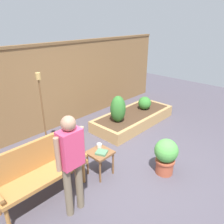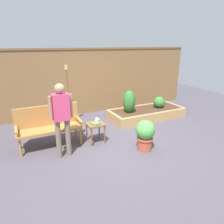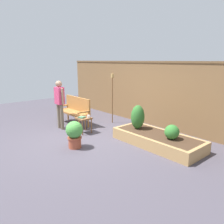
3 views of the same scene
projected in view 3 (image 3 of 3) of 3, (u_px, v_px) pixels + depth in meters
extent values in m
plane|color=#47424C|center=(82.00, 138.00, 6.32)|extent=(14.00, 14.00, 0.00)
cube|color=brown|center=(144.00, 93.00, 7.73)|extent=(8.40, 0.10, 2.10)
cube|color=brown|center=(145.00, 62.00, 7.49)|extent=(8.40, 0.14, 0.06)
cylinder|color=#A87038|center=(88.00, 122.00, 7.29)|extent=(0.06, 0.06, 0.40)
cylinder|color=#A87038|center=(79.00, 124.00, 7.06)|extent=(0.06, 0.06, 0.40)
cylinder|color=#A87038|center=(68.00, 114.00, 8.26)|extent=(0.06, 0.06, 0.40)
cylinder|color=#A87038|center=(59.00, 116.00, 8.03)|extent=(0.06, 0.06, 0.40)
cube|color=#A87038|center=(73.00, 112.00, 7.61)|extent=(1.44, 0.48, 0.06)
cube|color=#A87038|center=(78.00, 104.00, 7.68)|extent=(1.44, 0.06, 0.48)
cube|color=#A87038|center=(63.00, 106.00, 8.09)|extent=(0.06, 0.48, 0.04)
cube|color=#A87038|center=(84.00, 112.00, 7.07)|extent=(0.06, 0.48, 0.04)
cylinder|color=brown|center=(91.00, 126.00, 6.75)|extent=(0.04, 0.04, 0.44)
cylinder|color=brown|center=(82.00, 128.00, 6.53)|extent=(0.04, 0.04, 0.44)
cylinder|color=brown|center=(85.00, 124.00, 6.99)|extent=(0.04, 0.04, 0.44)
cylinder|color=brown|center=(76.00, 126.00, 6.78)|extent=(0.04, 0.04, 0.44)
cube|color=brown|center=(84.00, 118.00, 6.71)|extent=(0.40, 0.40, 0.04)
cylinder|color=silver|center=(88.00, 116.00, 6.70)|extent=(0.09, 0.09, 0.08)
torus|color=silver|center=(89.00, 117.00, 6.67)|extent=(0.06, 0.01, 0.06)
cube|color=#4C7A56|center=(82.00, 117.00, 6.67)|extent=(0.23, 0.24, 0.04)
cylinder|color=#A84C33|center=(75.00, 143.00, 5.62)|extent=(0.32, 0.32, 0.25)
cylinder|color=#A84C33|center=(75.00, 138.00, 5.59)|extent=(0.36, 0.36, 0.04)
sphere|color=#4C9942|center=(74.00, 130.00, 5.54)|extent=(0.43, 0.43, 0.43)
cube|color=#AD8451|center=(146.00, 144.00, 5.50)|extent=(2.40, 0.09, 0.30)
cube|color=#AD8451|center=(167.00, 136.00, 6.08)|extent=(2.40, 0.09, 0.30)
cube|color=#AD8451|center=(126.00, 129.00, 6.64)|extent=(0.09, 0.82, 0.30)
cube|color=#AD8451|center=(199.00, 153.00, 4.94)|extent=(0.09, 0.82, 0.30)
cube|color=#422D1E|center=(157.00, 140.00, 5.79)|extent=(2.22, 0.82, 0.30)
cylinder|color=brown|center=(137.00, 127.00, 6.23)|extent=(0.04, 0.04, 0.06)
ellipsoid|color=#2D6628|center=(138.00, 117.00, 6.16)|extent=(0.38, 0.38, 0.67)
cylinder|color=brown|center=(171.00, 138.00, 5.40)|extent=(0.04, 0.04, 0.06)
sphere|color=#33752D|center=(172.00, 132.00, 5.36)|extent=(0.36, 0.36, 0.36)
cylinder|color=brown|center=(112.00, 101.00, 7.70)|extent=(0.03, 0.03, 1.60)
cylinder|color=#AD894C|center=(112.00, 76.00, 7.50)|extent=(0.10, 0.10, 0.13)
cylinder|color=#70604C|center=(62.00, 117.00, 7.06)|extent=(0.11, 0.11, 0.82)
cylinder|color=#70604C|center=(59.00, 116.00, 7.20)|extent=(0.11, 0.11, 0.82)
cube|color=#D13D66|center=(59.00, 96.00, 6.97)|extent=(0.32, 0.20, 0.54)
cylinder|color=#9E755B|center=(62.00, 96.00, 6.83)|extent=(0.07, 0.07, 0.49)
cylinder|color=#9E755B|center=(56.00, 95.00, 7.12)|extent=(0.07, 0.07, 0.49)
sphere|color=#9E755B|center=(59.00, 84.00, 6.89)|extent=(0.20, 0.20, 0.20)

